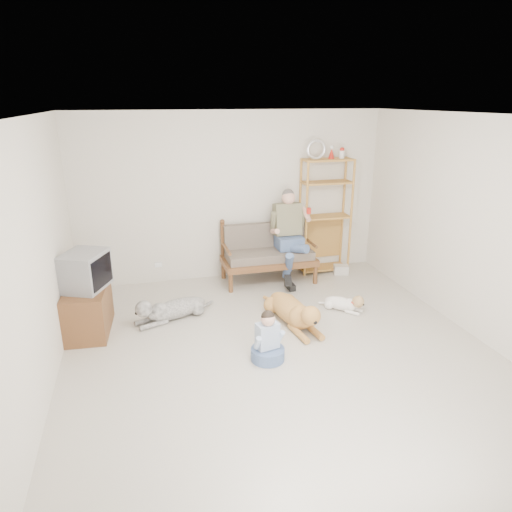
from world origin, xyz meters
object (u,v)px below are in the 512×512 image
object	(u,v)px
etagere	(325,215)
golden_retriever	(294,312)
loveseat	(268,252)
tv_stand	(88,310)

from	to	relation	value
etagere	golden_retriever	bearing A→B (deg)	-123.15
loveseat	golden_retriever	size ratio (longest dim) A/B	1.04
etagere	golden_retriever	distance (m)	2.27
loveseat	golden_retriever	distance (m)	1.65
golden_retriever	loveseat	bearing A→B (deg)	77.93
loveseat	golden_retriever	world-z (taller)	loveseat
loveseat	tv_stand	size ratio (longest dim) A/B	1.61
loveseat	tv_stand	world-z (taller)	loveseat
tv_stand	golden_retriever	distance (m)	2.67
etagere	loveseat	bearing A→B (deg)	-171.44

